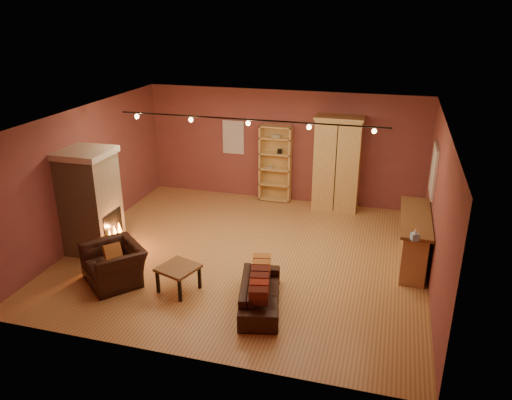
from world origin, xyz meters
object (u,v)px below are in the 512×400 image
(armoire, at_px, (337,164))
(loveseat, at_px, (260,288))
(bar_counter, at_px, (413,239))
(armchair, at_px, (114,258))
(fireplace, at_px, (91,201))
(coffee_table, at_px, (178,270))
(bookcase, at_px, (276,163))

(armoire, height_order, loveseat, armoire)
(bar_counter, distance_m, armchair, 5.64)
(fireplace, xyz_separation_m, armoire, (4.44, 3.56, 0.10))
(armoire, bearing_deg, coffee_table, -115.22)
(armoire, distance_m, loveseat, 4.76)
(fireplace, height_order, bookcase, fireplace)
(armoire, bearing_deg, armchair, -126.43)
(bookcase, bearing_deg, loveseat, -79.34)
(coffee_table, bearing_deg, bookcase, 82.86)
(bar_counter, distance_m, coffee_table, 4.51)
(bookcase, relative_size, coffee_table, 2.50)
(bookcase, relative_size, loveseat, 1.16)
(bookcase, distance_m, loveseat, 4.96)
(bookcase, xyz_separation_m, coffee_table, (-0.60, -4.75, -0.59))
(bar_counter, relative_size, armchair, 1.63)
(fireplace, height_order, armoire, armoire)
(armchair, relative_size, coffee_table, 1.62)
(bookcase, height_order, bar_counter, bookcase)
(fireplace, relative_size, armoire, 0.92)
(bar_counter, bearing_deg, fireplace, -169.39)
(fireplace, relative_size, coffee_table, 2.72)
(bar_counter, bearing_deg, coffee_table, -151.17)
(bar_counter, height_order, coffee_table, bar_counter)
(fireplace, relative_size, armchair, 1.68)
(bookcase, height_order, coffee_table, bookcase)
(armchair, bearing_deg, armoire, 93.70)
(loveseat, bearing_deg, armchair, 76.59)
(armchair, bearing_deg, loveseat, 39.06)
(loveseat, bearing_deg, bookcase, -1.67)
(bookcase, xyz_separation_m, loveseat, (0.91, -4.83, -0.65))
(loveseat, bearing_deg, coffee_table, 74.54)
(fireplace, xyz_separation_m, loveseat, (3.80, -1.09, -0.72))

